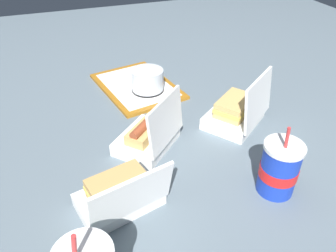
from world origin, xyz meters
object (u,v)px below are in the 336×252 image
cake_container (148,81)px  plastic_fork (146,72)px  ketchup_cup (137,71)px  clamshell_sandwich_corner (236,112)px  soda_cup_corner (279,169)px  clamshell_hotdog_left (149,135)px  clamshell_sandwich_front (120,195)px  food_tray (137,86)px

cake_container → plastic_fork: (-0.15, 0.04, -0.04)m
ketchup_cup → clamshell_sandwich_corner: (0.45, 0.22, 0.02)m
plastic_fork → soda_cup_corner: bearing=-1.4°
clamshell_hotdog_left → soda_cup_corner: soda_cup_corner is taller
clamshell_sandwich_front → cake_container: bearing=156.5°
ketchup_cup → soda_cup_corner: bearing=12.2°
clamshell_sandwich_front → clamshell_hotdog_left: bearing=146.9°
food_tray → ketchup_cup: 0.10m
clamshell_sandwich_corner → ketchup_cup: bearing=-154.3°
food_tray → soda_cup_corner: 0.69m
cake_container → plastic_fork: size_ratio=1.14×
food_tray → cake_container: 0.08m
food_tray → clamshell_sandwich_corner: size_ratio=1.65×
clamshell_sandwich_corner → plastic_fork: bearing=-158.1°
clamshell_sandwich_front → plastic_fork: bearing=158.4°
cake_container → plastic_fork: bearing=165.5°
soda_cup_corner → cake_container: bearing=-164.8°
plastic_fork → clamshell_sandwich_corner: 0.48m
clamshell_sandwich_corner → soda_cup_corner: (0.30, -0.05, 0.03)m
food_tray → clamshell_sandwich_front: (0.58, -0.20, 0.04)m
clamshell_sandwich_corner → clamshell_hotdog_left: bearing=-86.4°
cake_container → soda_cup_corner: (0.60, 0.16, 0.02)m
soda_cup_corner → food_tray: bearing=-163.7°
cake_container → clamshell_sandwich_front: size_ratio=0.55×
ketchup_cup → plastic_fork: 0.04m
cake_container → ketchup_cup: (-0.15, -0.00, -0.03)m
clamshell_sandwich_front → soda_cup_corner: bearing=79.0°
ketchup_cup → clamshell_sandwich_front: 0.71m
clamshell_hotdog_left → soda_cup_corner: size_ratio=1.14×
food_tray → clamshell_sandwich_corner: (0.35, 0.24, 0.04)m
ketchup_cup → clamshell_hotdog_left: 0.48m
soda_cup_corner → clamshell_hotdog_left: bearing=-137.9°
clamshell_sandwich_front → clamshell_sandwich_corner: size_ratio=0.91×
clamshell_sandwich_front → food_tray: bearing=161.1°
plastic_fork → clamshell_hotdog_left: clamshell_hotdog_left is taller
food_tray → plastic_fork: 0.11m
plastic_fork → clamshell_hotdog_left: bearing=-26.7°
clamshell_hotdog_left → clamshell_sandwich_front: clamshell_hotdog_left is taller
clamshell_sandwich_front → clamshell_sandwich_corner: 0.50m
cake_container → ketchup_cup: cake_container is taller
ketchup_cup → clamshell_hotdog_left: size_ratio=0.17×
clamshell_hotdog_left → clamshell_sandwich_corner: (-0.02, 0.31, 0.00)m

